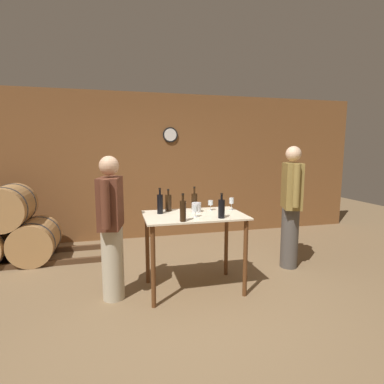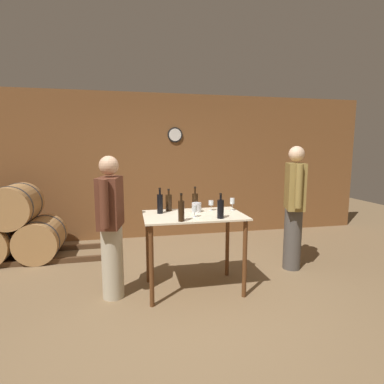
# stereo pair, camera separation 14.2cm
# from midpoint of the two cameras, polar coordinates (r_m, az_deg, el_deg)

# --- Properties ---
(ground_plane) EXTENTS (14.00, 14.00, 0.00)m
(ground_plane) POSITION_cam_midpoint_polar(r_m,az_deg,el_deg) (3.42, -2.42, -21.16)
(ground_plane) COLOR brown
(back_wall) EXTENTS (8.40, 0.08, 2.70)m
(back_wall) POSITION_cam_midpoint_polar(r_m,az_deg,el_deg) (5.71, -8.09, 4.80)
(back_wall) COLOR brown
(back_wall) RESTS_ON ground_plane
(tasting_table) EXTENTS (1.16, 0.73, 0.92)m
(tasting_table) POSITION_cam_midpoint_polar(r_m,az_deg,el_deg) (3.54, -0.76, -6.95)
(tasting_table) COLOR beige
(tasting_table) RESTS_ON ground_plane
(wine_bottle_far_left) EXTENTS (0.07, 0.07, 0.31)m
(wine_bottle_far_left) POSITION_cam_midpoint_polar(r_m,az_deg,el_deg) (3.55, -7.26, -2.17)
(wine_bottle_far_left) COLOR black
(wine_bottle_far_left) RESTS_ON tasting_table
(wine_bottle_left) EXTENTS (0.08, 0.08, 0.27)m
(wine_bottle_left) POSITION_cam_midpoint_polar(r_m,az_deg,el_deg) (3.69, -5.63, -2.00)
(wine_bottle_left) COLOR black
(wine_bottle_left) RESTS_ON tasting_table
(wine_bottle_center) EXTENTS (0.07, 0.07, 0.30)m
(wine_bottle_center) POSITION_cam_midpoint_polar(r_m,az_deg,el_deg) (3.14, -3.03, -3.50)
(wine_bottle_center) COLOR black
(wine_bottle_center) RESTS_ON tasting_table
(wine_bottle_right) EXTENTS (0.07, 0.07, 0.29)m
(wine_bottle_right) POSITION_cam_midpoint_polar(r_m,az_deg,el_deg) (3.78, -0.63, -1.69)
(wine_bottle_right) COLOR black
(wine_bottle_right) RESTS_ON tasting_table
(wine_bottle_far_right) EXTENTS (0.07, 0.07, 0.28)m
(wine_bottle_far_right) POSITION_cam_midpoint_polar(r_m,az_deg,el_deg) (3.31, 4.42, -3.10)
(wine_bottle_far_right) COLOR black
(wine_bottle_far_right) RESTS_ON tasting_table
(wine_glass_near_left) EXTENTS (0.06, 0.06, 0.13)m
(wine_glass_near_left) POSITION_cam_midpoint_polar(r_m,az_deg,el_deg) (3.34, -0.58, -3.24)
(wine_glass_near_left) COLOR silver
(wine_glass_near_left) RESTS_ON tasting_table
(wine_glass_near_center) EXTENTS (0.06, 0.06, 0.13)m
(wine_glass_near_center) POSITION_cam_midpoint_polar(r_m,az_deg,el_deg) (3.72, 2.47, -2.15)
(wine_glass_near_center) COLOR silver
(wine_glass_near_center) RESTS_ON tasting_table
(wine_glass_near_right) EXTENTS (0.06, 0.06, 0.15)m
(wine_glass_near_right) POSITION_cam_midpoint_polar(r_m,az_deg,el_deg) (3.76, 6.48, -1.77)
(wine_glass_near_right) COLOR silver
(wine_glass_near_right) RESTS_ON tasting_table
(ice_bucket) EXTENTS (0.11, 0.11, 0.11)m
(ice_bucket) POSITION_cam_midpoint_polar(r_m,az_deg,el_deg) (3.62, -0.27, -2.94)
(ice_bucket) COLOR silver
(ice_bucket) RESTS_ON tasting_table
(person_host) EXTENTS (0.34, 0.56, 1.72)m
(person_host) POSITION_cam_midpoint_polar(r_m,az_deg,el_deg) (4.39, 17.48, -2.27)
(person_host) COLOR #4C4742
(person_host) RESTS_ON ground_plane
(person_visitor_with_scarf) EXTENTS (0.29, 0.58, 1.61)m
(person_visitor_with_scarf) POSITION_cam_midpoint_polar(r_m,az_deg,el_deg) (3.43, -16.28, -6.14)
(person_visitor_with_scarf) COLOR #B7AD93
(person_visitor_with_scarf) RESTS_ON ground_plane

